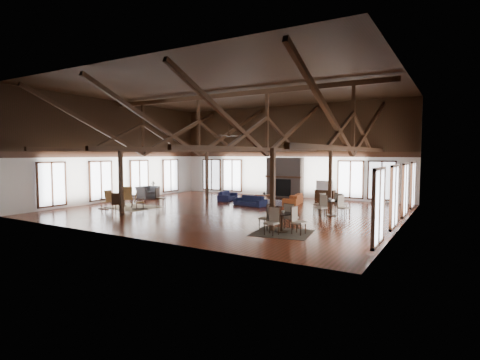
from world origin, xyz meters
The scene contains 31 objects.
floor centered at (0.00, 0.00, 0.00)m, with size 16.00×16.00×0.00m, color #5A2012.
ceiling centered at (0.00, 0.00, 6.00)m, with size 16.00×14.00×0.02m, color black.
wall_back centered at (0.00, 7.00, 3.00)m, with size 16.00×0.02×6.00m, color silver.
wall_front centered at (0.00, -7.00, 3.00)m, with size 16.00×0.02×6.00m, color silver.
wall_left centered at (-8.00, 0.00, 3.00)m, with size 0.02×14.00×6.00m, color silver.
wall_right centered at (8.00, 0.00, 3.00)m, with size 0.02×14.00×6.00m, color silver.
roof_truss centered at (0.00, 0.00, 4.03)m, with size 15.60×14.07×3.14m.
post_grid centered at (0.00, 0.00, 1.52)m, with size 8.16×7.16×3.05m.
fireplace centered at (0.00, 6.67, 1.29)m, with size 2.50×0.69×2.60m.
ceiling_fan centered at (0.50, -1.00, 3.73)m, with size 1.60×1.60×0.75m.
sofa_navy_front centered at (0.02, 1.94, 0.27)m, with size 1.85×0.73×0.54m, color #131735.
sofa_navy_left centered at (-2.39, 3.44, 0.27)m, with size 0.73×1.88×0.55m, color #161A3E.
sofa_orange centered at (1.83, 3.69, 0.29)m, with size 0.78×1.99×0.58m, color #9A431D.
coffee_table centered at (0.05, 3.62, 0.40)m, with size 1.32×0.97×0.46m.
vase centered at (0.05, 3.60, 0.55)m, with size 0.18×0.18×0.19m, color #B2B2B2.
armchair centered at (-7.20, 1.50, 0.39)m, with size 1.04×1.19×0.77m, color #2D2D2F.
side_table_lamp centered at (-7.60, 2.42, 0.41)m, with size 0.42×0.42×1.08m.
rocking_chair_a centered at (-5.36, -1.84, 0.51)m, with size 0.90×0.93×1.09m.
rocking_chair_b centered at (-4.20, -2.24, 0.46)m, with size 0.80×0.83×0.97m.
rocking_chair_c centered at (-5.70, -2.92, 0.46)m, with size 0.76×0.43×0.98m.
side_chair_a centered at (-3.91, -0.99, 0.60)m, with size 0.56×0.56×1.04m.
side_chair_b centered at (-4.16, -3.64, 0.57)m, with size 0.56×0.56×0.98m.
cafe_table_near centered at (4.38, -3.52, 0.48)m, with size 1.87×1.87×0.96m.
cafe_table_far centered at (4.85, 0.93, 0.49)m, with size 1.91×1.91×0.98m.
cup_near centered at (4.40, -3.46, 0.74)m, with size 0.12×0.12×0.09m, color #B2B2B2.
cup_far centered at (4.77, 0.99, 0.76)m, with size 0.13×0.13×0.10m, color #B2B2B2.
tv_console centered at (2.70, 6.75, 0.30)m, with size 1.19×0.45×0.60m, color black.
television centered at (2.67, 6.75, 0.89)m, with size 1.01×0.13×0.58m, color #B2B2B2.
rug_tan centered at (-5.05, -1.84, 0.01)m, with size 2.63×2.07×0.01m, color #C3B487.
rug_navy centered at (-0.01, 3.71, 0.01)m, with size 3.44×2.58×0.01m, color #1A1948.
rug_dark centered at (4.48, -3.69, 0.01)m, with size 2.02×1.83×0.01m, color black.
Camera 1 is at (9.93, -15.89, 2.84)m, focal length 28.00 mm.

